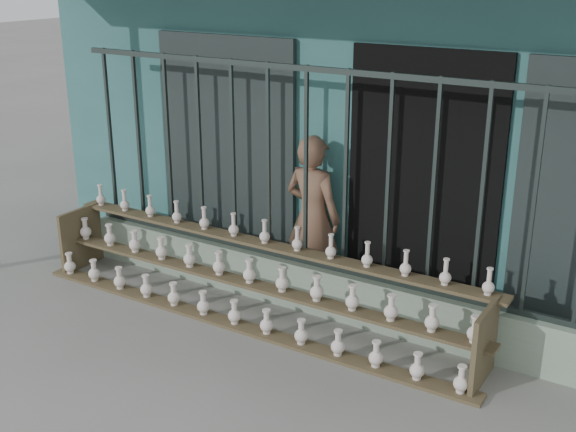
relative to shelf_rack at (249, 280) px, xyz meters
The scene contains 6 objects.
ground 1.02m from the shelf_rack, 68.74° to the right, with size 60.00×60.00×0.00m, color slate.
workshop_building 3.59m from the shelf_rack, 84.05° to the left, with size 7.40×6.60×3.21m.
parapet_wall 0.56m from the shelf_rack, 50.33° to the left, with size 5.00×0.20×0.45m, color gray.
security_fence 1.12m from the shelf_rack, 50.33° to the left, with size 5.00×0.04×1.80m.
shelf_rack is the anchor object (origin of this frame).
elderly_woman 0.86m from the shelf_rack, 70.29° to the left, with size 0.58×0.38×1.58m, color brown.
Camera 1 is at (3.06, -3.97, 3.08)m, focal length 45.00 mm.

